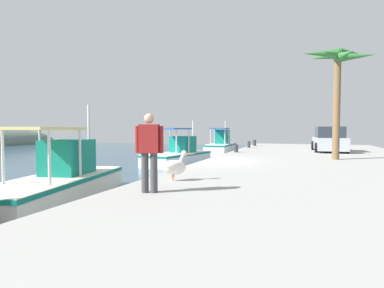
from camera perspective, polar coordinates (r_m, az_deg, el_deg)
name	(u,v)px	position (r m, az deg, el deg)	size (l,w,h in m)	color
quay_pier	(322,174)	(13.56, 22.74, -5.13)	(36.00, 10.00, 0.80)	#9E9E99
fishing_boat_second	(58,180)	(10.73, -23.37, -6.05)	(6.24, 3.07, 3.13)	silver
fishing_boat_third	(178,155)	(19.62, -2.53, -2.00)	(5.52, 3.00, 2.79)	white
fishing_boat_fourth	(221,146)	(27.83, 5.33, -0.37)	(5.19, 1.91, 2.98)	white
pelican	(175,166)	(8.49, -3.22, -4.05)	(0.78, 0.86, 0.82)	tan
fisherman_standing	(149,149)	(6.90, -7.83, -0.87)	(0.34, 0.61, 1.75)	#3F3F42
parked_car	(329,140)	(21.53, 23.84, 0.64)	(4.17, 2.02, 1.57)	black
mooring_bollard_nearest	(236,148)	(19.18, 8.09, -0.80)	(0.25, 0.25, 0.47)	#333338
mooring_bollard_second	(249,144)	(24.06, 10.38, -0.08)	(0.22, 0.22, 0.50)	#333338
mooring_bollard_third	(255,143)	(27.11, 11.39, 0.21)	(0.27, 0.27, 0.50)	#333338
palm_tree	(338,66)	(16.19, 25.18, 12.83)	(2.72, 3.12, 5.15)	brown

